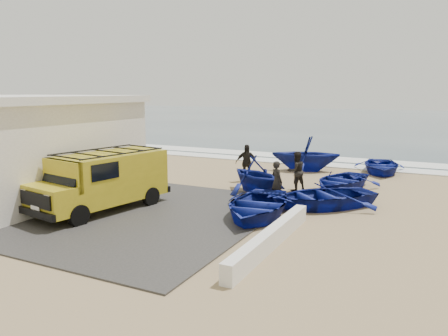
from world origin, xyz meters
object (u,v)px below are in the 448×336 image
at_px(van, 104,179).
at_px(boat_far_left, 306,154).
at_px(boat_far_right, 381,166).
at_px(fisherman_back, 246,163).
at_px(boat_near_left, 257,205).
at_px(fisherman_middle, 296,171).
at_px(parapet, 271,238).
at_px(fisherman_front, 277,182).
at_px(boat_mid_left, 256,174).
at_px(boat_mid_right, 341,181).
at_px(boat_near_right, 322,196).
at_px(building, 7,146).

height_order(van, boat_far_left, van).
relative_size(van, boat_far_right, 1.42).
relative_size(van, fisherman_back, 2.97).
distance_m(boat_near_left, fisherman_middle, 4.81).
xyz_separation_m(parapet, fisherman_front, (-1.67, 5.08, 0.57)).
bearing_deg(fisherman_middle, boat_mid_left, -9.06).
bearing_deg(boat_far_left, boat_mid_right, 19.69).
bearing_deg(fisherman_middle, boat_mid_right, 165.64).
bearing_deg(boat_near_right, boat_mid_left, -153.57).
height_order(boat_near_left, fisherman_back, fisherman_back).
height_order(boat_far_left, fisherman_back, boat_far_left).
bearing_deg(boat_near_right, boat_near_left, -80.16).
distance_m(parapet, boat_near_right, 5.09).
distance_m(building, boat_far_left, 15.23).
bearing_deg(boat_mid_left, building, 151.57).
xyz_separation_m(boat_near_right, fisherman_back, (-4.69, 3.29, 0.49)).
xyz_separation_m(boat_near_left, fisherman_middle, (-0.05, 4.79, 0.45)).
relative_size(parapet, fisherman_middle, 3.34).
bearing_deg(building, van, -0.76).
bearing_deg(boat_mid_right, fisherman_back, -163.44).
bearing_deg(boat_near_right, boat_far_left, 156.96).
relative_size(boat_near_left, fisherman_middle, 2.41).
xyz_separation_m(building, boat_near_left, (10.96, 1.67, -1.72)).
distance_m(boat_far_left, fisherman_middle, 5.17).
bearing_deg(boat_far_right, boat_near_right, -108.20).
bearing_deg(building, boat_far_left, 49.39).
height_order(boat_far_right, fisherman_front, fisherman_front).
bearing_deg(van, fisherman_middle, 59.61).
bearing_deg(boat_near_left, boat_mid_right, 65.80).
bearing_deg(boat_mid_left, boat_mid_right, -21.87).
height_order(boat_mid_right, boat_far_left, boat_far_left).
xyz_separation_m(van, fisherman_middle, (5.51, 6.53, -0.32)).
bearing_deg(building, boat_mid_right, 31.00).
bearing_deg(fisherman_middle, fisherman_front, 40.53).
bearing_deg(boat_mid_left, parapet, -121.40).
distance_m(boat_mid_right, boat_far_left, 4.84).
relative_size(building, boat_far_left, 2.49).
distance_m(building, van, 5.48).
distance_m(building, fisherman_front, 11.65).
distance_m(boat_mid_left, boat_far_right, 8.69).
xyz_separation_m(boat_far_left, fisherman_back, (-1.85, -4.16, -0.06)).
bearing_deg(fisherman_middle, boat_far_left, -126.21).
distance_m(boat_far_left, boat_far_right, 4.16).
xyz_separation_m(fisherman_front, fisherman_middle, (0.08, 2.38, 0.05)).
distance_m(parapet, boat_far_left, 12.82).
bearing_deg(fisherman_back, boat_far_left, 41.62).
distance_m(building, parapet, 12.68).
bearing_deg(parapet, boat_mid_left, 116.24).
distance_m(boat_near_right, fisherman_front, 1.93).
height_order(parapet, boat_far_right, boat_far_right).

